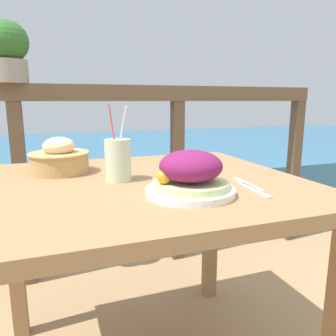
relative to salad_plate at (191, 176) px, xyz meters
name	(u,v)px	position (x,y,z in m)	size (l,w,h in m)	color
patio_table	(144,209)	(-0.08, 0.21, -0.16)	(1.05, 0.94, 0.77)	#997047
railing_fence	(104,142)	(-0.08, 1.07, -0.03)	(2.80, 0.08, 1.12)	brown
sea_backdrop	(76,163)	(-0.08, 3.57, -0.61)	(12.00, 4.00, 0.43)	teal
salad_plate	(191,176)	(0.00, 0.00, 0.00)	(0.25, 0.25, 0.13)	white
drink_glass	(118,160)	(-0.16, 0.24, 0.02)	(0.09, 0.09, 0.25)	beige
bread_basket	(60,158)	(-0.34, 0.43, 0.00)	(0.22, 0.22, 0.13)	tan
potted_plant	(8,50)	(-0.54, 1.07, 0.45)	(0.21, 0.21, 0.31)	gray
fork	(254,189)	(0.20, -0.02, -0.05)	(0.03, 0.18, 0.00)	silver
knife	(248,184)	(0.21, 0.04, -0.05)	(0.03, 0.18, 0.00)	silver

